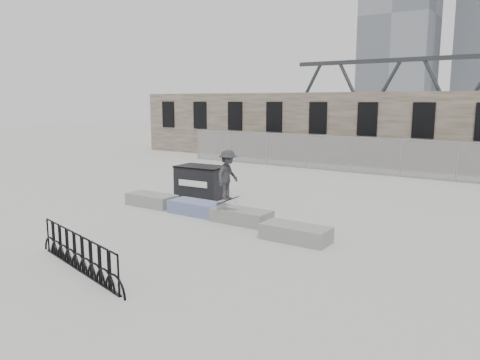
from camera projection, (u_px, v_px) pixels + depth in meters
name	position (u px, v px, depth m)	size (l,w,h in m)	color
ground	(216.00, 218.00, 16.11)	(120.00, 120.00, 0.00)	#A3A49F
stone_wall	(374.00, 129.00, 28.96)	(36.00, 2.58, 4.50)	brown
chainlink_fence	(351.00, 154.00, 26.12)	(22.06, 0.06, 2.02)	gray
planter_far_left	(152.00, 199.00, 17.96)	(2.00, 0.90, 0.46)	gray
planter_center_left	(196.00, 207.00, 16.67)	(2.00, 0.90, 0.46)	#304592
planter_center_right	(242.00, 216.00, 15.45)	(2.00, 0.90, 0.46)	gray
planter_offset	(296.00, 232.00, 13.49)	(2.00, 0.90, 0.46)	gray
dumpster	(201.00, 182.00, 19.36)	(2.12, 1.38, 1.34)	black
bike_rack	(79.00, 253.00, 11.06)	(4.37, 1.12, 0.90)	black
skateboarder	(228.00, 175.00, 15.13)	(0.77, 1.10, 1.82)	#2B2C2E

